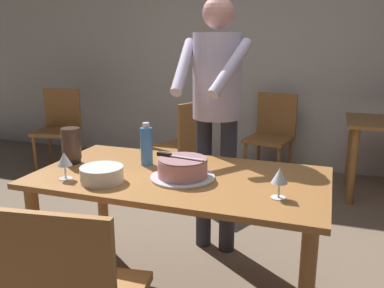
{
  "coord_description": "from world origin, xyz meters",
  "views": [
    {
      "loc": [
        0.73,
        -1.92,
        1.45
      ],
      "look_at": [
        0.03,
        0.1,
        0.9
      ],
      "focal_mm": 37.71,
      "sensor_mm": 36.0,
      "label": 1
    }
  ],
  "objects_px": {
    "wine_glass_far": "(64,160)",
    "background_chair_2": "(272,133)",
    "main_dining_table": "(180,195)",
    "cake_on_platter": "(183,169)",
    "background_chair_0": "(59,125)",
    "background_chair_3": "(186,143)",
    "wine_glass_near": "(279,177)",
    "person_cutting_cake": "(216,99)",
    "plate_stack": "(102,174)",
    "cake_knife": "(171,155)",
    "water_bottle": "(146,146)",
    "hurricane_lamp": "(71,145)"
  },
  "relations": [
    {
      "from": "main_dining_table",
      "to": "wine_glass_far",
      "type": "height_order",
      "value": "wine_glass_far"
    },
    {
      "from": "water_bottle",
      "to": "background_chair_2",
      "type": "xyz_separation_m",
      "value": [
        0.41,
        2.23,
        -0.37
      ]
    },
    {
      "from": "cake_on_platter",
      "to": "plate_stack",
      "type": "bearing_deg",
      "value": -154.04
    },
    {
      "from": "hurricane_lamp",
      "to": "background_chair_2",
      "type": "xyz_separation_m",
      "value": [
        0.84,
        2.34,
        -0.37
      ]
    },
    {
      "from": "wine_glass_near",
      "to": "background_chair_3",
      "type": "bearing_deg",
      "value": 121.72
    },
    {
      "from": "person_cutting_cake",
      "to": "background_chair_0",
      "type": "xyz_separation_m",
      "value": [
        -2.26,
        1.29,
        -0.58
      ]
    },
    {
      "from": "cake_on_platter",
      "to": "wine_glass_near",
      "type": "xyz_separation_m",
      "value": [
        0.51,
        -0.11,
        0.05
      ]
    },
    {
      "from": "background_chair_0",
      "to": "water_bottle",
      "type": "bearing_deg",
      "value": -42.17
    },
    {
      "from": "hurricane_lamp",
      "to": "cake_on_platter",
      "type": "bearing_deg",
      "value": -3.38
    },
    {
      "from": "wine_glass_far",
      "to": "person_cutting_cake",
      "type": "distance_m",
      "value": 1.07
    },
    {
      "from": "wine_glass_far",
      "to": "background_chair_0",
      "type": "bearing_deg",
      "value": 128.05
    },
    {
      "from": "cake_knife",
      "to": "background_chair_3",
      "type": "relative_size",
      "value": 0.3
    },
    {
      "from": "cake_on_platter",
      "to": "hurricane_lamp",
      "type": "height_order",
      "value": "hurricane_lamp"
    },
    {
      "from": "wine_glass_far",
      "to": "background_chair_3",
      "type": "relative_size",
      "value": 0.16
    },
    {
      "from": "plate_stack",
      "to": "hurricane_lamp",
      "type": "distance_m",
      "value": 0.41
    },
    {
      "from": "cake_knife",
      "to": "plate_stack",
      "type": "relative_size",
      "value": 1.23
    },
    {
      "from": "wine_glass_far",
      "to": "background_chair_2",
      "type": "distance_m",
      "value": 2.71
    },
    {
      "from": "cake_knife",
      "to": "main_dining_table",
      "type": "bearing_deg",
      "value": 44.84
    },
    {
      "from": "background_chair_2",
      "to": "person_cutting_cake",
      "type": "bearing_deg",
      "value": -94.72
    },
    {
      "from": "main_dining_table",
      "to": "cake_knife",
      "type": "bearing_deg",
      "value": -135.16
    },
    {
      "from": "main_dining_table",
      "to": "person_cutting_cake",
      "type": "bearing_deg",
      "value": 87.74
    },
    {
      "from": "plate_stack",
      "to": "background_chair_3",
      "type": "height_order",
      "value": "background_chair_3"
    },
    {
      "from": "cake_on_platter",
      "to": "wine_glass_far",
      "type": "distance_m",
      "value": 0.61
    },
    {
      "from": "wine_glass_near",
      "to": "hurricane_lamp",
      "type": "height_order",
      "value": "hurricane_lamp"
    },
    {
      "from": "plate_stack",
      "to": "cake_knife",
      "type": "bearing_deg",
      "value": 32.42
    },
    {
      "from": "plate_stack",
      "to": "background_chair_0",
      "type": "xyz_separation_m",
      "value": [
        -1.9,
        2.14,
        -0.3
      ]
    },
    {
      "from": "background_chair_0",
      "to": "background_chair_3",
      "type": "height_order",
      "value": "same"
    },
    {
      "from": "person_cutting_cake",
      "to": "main_dining_table",
      "type": "bearing_deg",
      "value": -92.26
    },
    {
      "from": "cake_on_platter",
      "to": "background_chair_2",
      "type": "xyz_separation_m",
      "value": [
        0.13,
        2.39,
        -0.31
      ]
    },
    {
      "from": "main_dining_table",
      "to": "plate_stack",
      "type": "xyz_separation_m",
      "value": [
        -0.34,
        -0.23,
        0.16
      ]
    },
    {
      "from": "cake_on_platter",
      "to": "wine_glass_near",
      "type": "bearing_deg",
      "value": -12.27
    },
    {
      "from": "main_dining_table",
      "to": "background_chair_2",
      "type": "relative_size",
      "value": 1.73
    },
    {
      "from": "background_chair_2",
      "to": "background_chair_3",
      "type": "bearing_deg",
      "value": -135.3
    },
    {
      "from": "main_dining_table",
      "to": "water_bottle",
      "type": "height_order",
      "value": "water_bottle"
    },
    {
      "from": "hurricane_lamp",
      "to": "background_chair_3",
      "type": "height_order",
      "value": "hurricane_lamp"
    },
    {
      "from": "water_bottle",
      "to": "background_chair_3",
      "type": "xyz_separation_m",
      "value": [
        -0.31,
        1.51,
        -0.37
      ]
    },
    {
      "from": "main_dining_table",
      "to": "background_chair_2",
      "type": "height_order",
      "value": "background_chair_2"
    },
    {
      "from": "person_cutting_cake",
      "to": "background_chair_0",
      "type": "relative_size",
      "value": 1.91
    },
    {
      "from": "cake_knife",
      "to": "wine_glass_far",
      "type": "distance_m",
      "value": 0.55
    },
    {
      "from": "cake_knife",
      "to": "background_chair_2",
      "type": "bearing_deg",
      "value": 85.11
    },
    {
      "from": "wine_glass_near",
      "to": "background_chair_0",
      "type": "bearing_deg",
      "value": 143.33
    },
    {
      "from": "person_cutting_cake",
      "to": "background_chair_3",
      "type": "xyz_separation_m",
      "value": [
        -0.58,
        1.0,
        -0.58
      ]
    },
    {
      "from": "plate_stack",
      "to": "wine_glass_far",
      "type": "bearing_deg",
      "value": -172.81
    },
    {
      "from": "main_dining_table",
      "to": "wine_glass_far",
      "type": "distance_m",
      "value": 0.64
    },
    {
      "from": "water_bottle",
      "to": "background_chair_0",
      "type": "relative_size",
      "value": 0.28
    },
    {
      "from": "cake_on_platter",
      "to": "background_chair_3",
      "type": "xyz_separation_m",
      "value": [
        -0.59,
        1.67,
        -0.31
      ]
    },
    {
      "from": "main_dining_table",
      "to": "background_chair_0",
      "type": "height_order",
      "value": "background_chair_0"
    },
    {
      "from": "plate_stack",
      "to": "person_cutting_cake",
      "type": "bearing_deg",
      "value": 66.91
    },
    {
      "from": "plate_stack",
      "to": "background_chair_0",
      "type": "bearing_deg",
      "value": 131.56
    },
    {
      "from": "wine_glass_near",
      "to": "cake_on_platter",
      "type": "bearing_deg",
      "value": 167.73
    }
  ]
}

